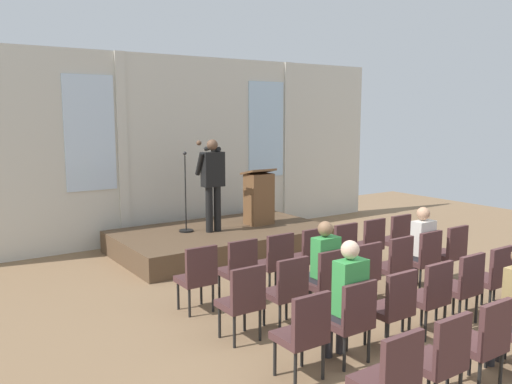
{
  "coord_description": "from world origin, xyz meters",
  "views": [
    {
      "loc": [
        -5.21,
        -3.42,
        2.7
      ],
      "look_at": [
        -0.07,
        4.15,
        1.34
      ],
      "focal_mm": 37.18,
      "sensor_mm": 36.0,
      "label": 1
    }
  ],
  "objects_px": {
    "audience_r1_c2": "(323,264)",
    "lectern": "(259,198)",
    "chair_r1_c0": "(243,298)",
    "speaker": "(212,178)",
    "chair_r2_c3": "(430,293)",
    "chair_r0_c1": "(239,267)",
    "chair_r1_c5": "(424,257)",
    "chair_r3_c2": "(484,339)",
    "chair_r0_c5": "(369,242)",
    "chair_r3_c1": "(441,356)",
    "mic_stand": "(186,214)",
    "chair_r0_c4": "(341,247)",
    "audience_r2_c1": "(347,295)",
    "audience_r1_c5": "(420,244)",
    "chair_r2_c1": "(351,317)",
    "chair_r2_c4": "(463,284)",
    "chair_r1_c4": "(395,263)",
    "chair_r0_c3": "(310,253)",
    "chair_r1_c2": "(327,279)",
    "chair_r2_c5": "(493,275)",
    "chair_r1_c3": "(362,271)",
    "chair_r2_c2": "(393,304)",
    "chair_r2_c0": "(304,331)",
    "chair_r0_c2": "(276,260)",
    "chair_r1_c6": "(451,250)",
    "chair_r0_c0": "(198,274)",
    "chair_r1_c1": "(287,288)",
    "chair_r0_c6": "(395,237)",
    "chair_r3_c0": "(391,376)"
  },
  "relations": [
    {
      "from": "audience_r1_c2",
      "to": "lectern",
      "type": "bearing_deg",
      "value": 67.57
    },
    {
      "from": "chair_r1_c0",
      "to": "audience_r1_c2",
      "type": "relative_size",
      "value": 0.72
    },
    {
      "from": "speaker",
      "to": "chair_r2_c3",
      "type": "bearing_deg",
      "value": -87.16
    },
    {
      "from": "lectern",
      "to": "chair_r0_c1",
      "type": "bearing_deg",
      "value": -129.23
    },
    {
      "from": "chair_r1_c5",
      "to": "chair_r3_c2",
      "type": "bearing_deg",
      "value": -131.02
    },
    {
      "from": "lectern",
      "to": "chair_r1_c5",
      "type": "bearing_deg",
      "value": -83.73
    },
    {
      "from": "chair_r0_c5",
      "to": "chair_r3_c1",
      "type": "height_order",
      "value": "same"
    },
    {
      "from": "mic_stand",
      "to": "chair_r0_c4",
      "type": "xyz_separation_m",
      "value": [
        1.34,
        -2.91,
        -0.23
      ]
    },
    {
      "from": "chair_r1_c5",
      "to": "audience_r2_c1",
      "type": "relative_size",
      "value": 0.69
    },
    {
      "from": "chair_r0_c1",
      "to": "audience_r1_c5",
      "type": "relative_size",
      "value": 0.73
    },
    {
      "from": "chair_r2_c1",
      "to": "chair_r2_c4",
      "type": "height_order",
      "value": "same"
    },
    {
      "from": "chair_r0_c5",
      "to": "chair_r1_c4",
      "type": "xyz_separation_m",
      "value": [
        -0.66,
        -1.13,
        0.0
      ]
    },
    {
      "from": "chair_r1_c5",
      "to": "chair_r2_c3",
      "type": "distance_m",
      "value": 1.73
    },
    {
      "from": "lectern",
      "to": "chair_r2_c3",
      "type": "height_order",
      "value": "lectern"
    },
    {
      "from": "chair_r2_c1",
      "to": "chair_r2_c3",
      "type": "bearing_deg",
      "value": 0.0
    },
    {
      "from": "chair_r0_c3",
      "to": "chair_r1_c2",
      "type": "bearing_deg",
      "value": -120.11
    },
    {
      "from": "audience_r2_c1",
      "to": "chair_r2_c3",
      "type": "xyz_separation_m",
      "value": [
        1.31,
        -0.08,
        -0.22
      ]
    },
    {
      "from": "audience_r1_c5",
      "to": "chair_r2_c5",
      "type": "distance_m",
      "value": 1.23
    },
    {
      "from": "chair_r1_c3",
      "to": "speaker",
      "type": "bearing_deg",
      "value": 93.69
    },
    {
      "from": "chair_r1_c5",
      "to": "chair_r2_c2",
      "type": "bearing_deg",
      "value": -150.11
    },
    {
      "from": "chair_r2_c3",
      "to": "chair_r2_c0",
      "type": "bearing_deg",
      "value": 180.0
    },
    {
      "from": "lectern",
      "to": "chair_r2_c0",
      "type": "bearing_deg",
      "value": -119.96
    },
    {
      "from": "chair_r1_c4",
      "to": "chair_r0_c2",
      "type": "bearing_deg",
      "value": 139.23
    },
    {
      "from": "chair_r1_c6",
      "to": "chair_r1_c0",
      "type": "bearing_deg",
      "value": 180.0
    },
    {
      "from": "lectern",
      "to": "audience_r2_c1",
      "type": "distance_m",
      "value": 5.37
    },
    {
      "from": "chair_r0_c0",
      "to": "chair_r2_c0",
      "type": "xyz_separation_m",
      "value": [
        0.0,
        -2.26,
        0.0
      ]
    },
    {
      "from": "speaker",
      "to": "chair_r3_c2",
      "type": "bearing_deg",
      "value": -93.93
    },
    {
      "from": "chair_r2_c0",
      "to": "chair_r2_c3",
      "type": "height_order",
      "value": "same"
    },
    {
      "from": "chair_r0_c5",
      "to": "audience_r1_c2",
      "type": "bearing_deg",
      "value": -151.94
    },
    {
      "from": "chair_r0_c3",
      "to": "chair_r1_c3",
      "type": "relative_size",
      "value": 1.0
    },
    {
      "from": "chair_r1_c1",
      "to": "chair_r3_c2",
      "type": "relative_size",
      "value": 1.0
    },
    {
      "from": "chair_r2_c1",
      "to": "chair_r0_c2",
      "type": "bearing_deg",
      "value": 73.83
    },
    {
      "from": "chair_r1_c6",
      "to": "chair_r2_c2",
      "type": "xyz_separation_m",
      "value": [
        -2.63,
        -1.13,
        0.0
      ]
    },
    {
      "from": "chair_r1_c1",
      "to": "chair_r2_c0",
      "type": "height_order",
      "value": "same"
    },
    {
      "from": "mic_stand",
      "to": "chair_r1_c3",
      "type": "bearing_deg",
      "value": -80.46
    },
    {
      "from": "mic_stand",
      "to": "chair_r2_c1",
      "type": "xyz_separation_m",
      "value": [
        -0.63,
        -5.17,
        -0.23
      ]
    },
    {
      "from": "chair_r2_c3",
      "to": "chair_r3_c2",
      "type": "relative_size",
      "value": 1.0
    },
    {
      "from": "lectern",
      "to": "chair_r1_c1",
      "type": "distance_m",
      "value": 4.44
    },
    {
      "from": "mic_stand",
      "to": "chair_r1_c4",
      "type": "height_order",
      "value": "mic_stand"
    },
    {
      "from": "chair_r0_c5",
      "to": "chair_r1_c4",
      "type": "relative_size",
      "value": 1.0
    },
    {
      "from": "chair_r2_c2",
      "to": "chair_r2_c4",
      "type": "xyz_separation_m",
      "value": [
        1.31,
        0.0,
        0.0
      ]
    },
    {
      "from": "chair_r1_c4",
      "to": "chair_r2_c4",
      "type": "distance_m",
      "value": 1.13
    },
    {
      "from": "chair_r1_c4",
      "to": "chair_r1_c6",
      "type": "bearing_deg",
      "value": 0.0
    },
    {
      "from": "lectern",
      "to": "chair_r1_c3",
      "type": "bearing_deg",
      "value": -103.1
    },
    {
      "from": "chair_r0_c5",
      "to": "chair_r1_c1",
      "type": "distance_m",
      "value": 2.86
    },
    {
      "from": "speaker",
      "to": "chair_r0_c6",
      "type": "relative_size",
      "value": 1.9
    },
    {
      "from": "chair_r0_c3",
      "to": "chair_r1_c4",
      "type": "distance_m",
      "value": 1.31
    },
    {
      "from": "chair_r0_c0",
      "to": "chair_r3_c0",
      "type": "height_order",
      "value": "same"
    },
    {
      "from": "audience_r1_c5",
      "to": "chair_r0_c6",
      "type": "bearing_deg",
      "value": 57.97
    },
    {
      "from": "chair_r3_c2",
      "to": "speaker",
      "type": "bearing_deg",
      "value": 86.07
    }
  ]
}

